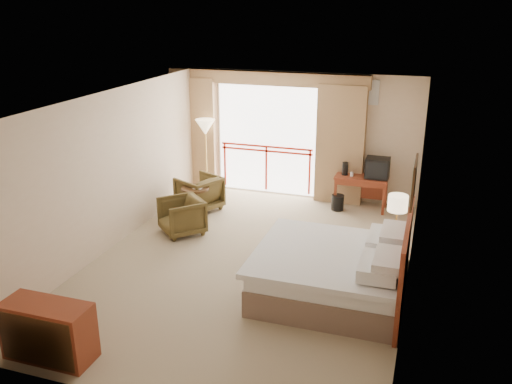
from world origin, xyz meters
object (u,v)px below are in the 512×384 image
(table_lamp, at_px, (398,204))
(wastebasket, at_px, (338,202))
(dresser, at_px, (48,331))
(armchair_near, at_px, (183,233))
(floor_lamp, at_px, (205,130))
(bed, at_px, (334,272))
(armchair_far, at_px, (200,209))
(nightstand, at_px, (394,247))
(desk, at_px, (362,183))
(tv, at_px, (377,168))
(side_table, at_px, (195,197))

(table_lamp, distance_m, wastebasket, 2.63)
(table_lamp, height_order, dresser, table_lamp)
(armchair_near, bearing_deg, floor_lamp, 145.01)
(bed, height_order, armchair_far, bed)
(nightstand, xyz_separation_m, desk, (-0.87, 2.43, 0.24))
(bed, height_order, table_lamp, table_lamp)
(bed, height_order, armchair_near, bed)
(tv, height_order, floor_lamp, floor_lamp)
(desk, bearing_deg, side_table, -152.43)
(table_lamp, bearing_deg, side_table, 167.40)
(desk, bearing_deg, table_lamp, -68.61)
(bed, bearing_deg, side_table, 145.44)
(wastebasket, height_order, side_table, side_table)
(wastebasket, distance_m, side_table, 2.92)
(desk, height_order, side_table, desk)
(nightstand, height_order, armchair_near, nightstand)
(bed, height_order, nightstand, bed)
(floor_lamp, bearing_deg, desk, 1.63)
(floor_lamp, bearing_deg, table_lamp, -28.07)
(nightstand, height_order, armchair_far, nightstand)
(desk, distance_m, dresser, 6.86)
(wastebasket, xyz_separation_m, floor_lamp, (-2.99, 0.18, 1.27))
(armchair_far, height_order, floor_lamp, floor_lamp)
(table_lamp, xyz_separation_m, side_table, (-3.93, 0.88, -0.63))
(armchair_near, distance_m, side_table, 0.95)
(table_lamp, height_order, desk, table_lamp)
(desk, distance_m, armchair_near, 3.82)
(armchair_far, relative_size, dresser, 0.72)
(wastebasket, distance_m, floor_lamp, 3.26)
(nightstand, relative_size, wastebasket, 1.90)
(wastebasket, xyz_separation_m, armchair_far, (-2.72, -0.87, -0.16))
(tv, bearing_deg, nightstand, -87.47)
(desk, relative_size, armchair_near, 1.44)
(nightstand, distance_m, tv, 2.52)
(table_lamp, xyz_separation_m, dresser, (-3.71, -3.86, -0.68))
(armchair_near, bearing_deg, bed, 19.80)
(nightstand, xyz_separation_m, wastebasket, (-1.30, 2.16, -0.14))
(bed, height_order, side_table, bed)
(armchair_near, bearing_deg, desk, 81.96)
(wastebasket, bearing_deg, nightstand, -59.05)
(wastebasket, bearing_deg, armchair_far, -162.31)
(nightstand, xyz_separation_m, dresser, (-3.71, -3.81, 0.06))
(table_lamp, bearing_deg, floor_lamp, 151.93)
(desk, distance_m, wastebasket, 0.64)
(wastebasket, bearing_deg, floor_lamp, 176.63)
(dresser, bearing_deg, armchair_far, 91.78)
(floor_lamp, height_order, dresser, floor_lamp)
(wastebasket, distance_m, dresser, 6.44)
(armchair_near, height_order, floor_lamp, floor_lamp)
(table_lamp, distance_m, armchair_near, 3.96)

